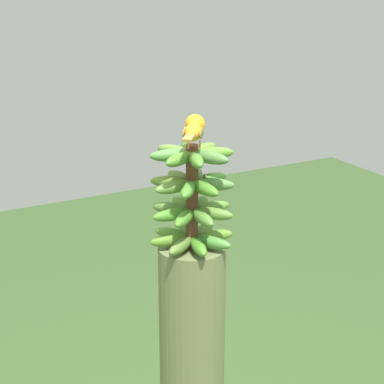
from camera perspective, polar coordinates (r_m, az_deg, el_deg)
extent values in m
cylinder|color=brown|center=(1.90, 0.00, -0.45)|extent=(0.04, 0.04, 0.32)
ellipsoid|color=#50872A|center=(1.98, -1.70, -3.73)|extent=(0.10, 0.12, 0.04)
ellipsoid|color=#578628|center=(1.93, -1.91, -4.31)|extent=(0.13, 0.06, 0.04)
ellipsoid|color=olive|center=(1.90, -0.98, -4.78)|extent=(0.12, 0.10, 0.04)
ellipsoid|color=#4A8A29|center=(1.89, 0.56, -4.85)|extent=(0.06, 0.13, 0.04)
ellipsoid|color=#4C8B39|center=(1.92, 1.75, -4.47)|extent=(0.10, 0.12, 0.04)
ellipsoid|color=#5C8D2F|center=(1.97, 1.88, -3.88)|extent=(0.13, 0.06, 0.04)
ellipsoid|color=#5C8336|center=(2.00, 0.93, -3.44)|extent=(0.12, 0.10, 0.04)
ellipsoid|color=#538C33|center=(2.01, -0.53, -3.38)|extent=(0.06, 0.13, 0.04)
ellipsoid|color=#517B30|center=(1.94, -1.80, -1.46)|extent=(0.11, 0.12, 0.04)
ellipsoid|color=#4B8829|center=(1.89, -1.78, -1.98)|extent=(0.13, 0.04, 0.04)
ellipsoid|color=#4D842C|center=(1.86, -0.69, -2.34)|extent=(0.12, 0.11, 0.04)
ellipsoid|color=#548335|center=(1.86, 0.84, -2.32)|extent=(0.04, 0.13, 0.04)
ellipsoid|color=#588334|center=(1.90, 1.84, -1.92)|extent=(0.11, 0.12, 0.04)
ellipsoid|color=#588A33|center=(1.94, 1.73, -1.40)|extent=(0.13, 0.04, 0.04)
ellipsoid|color=#547E33|center=(1.97, 0.65, -1.07)|extent=(0.12, 0.11, 0.04)
ellipsoid|color=#52862A|center=(1.97, -0.79, -1.09)|extent=(0.04, 0.13, 0.04)
ellipsoid|color=#508E39|center=(1.92, 1.54, 1.13)|extent=(0.13, 0.05, 0.04)
ellipsoid|color=#527B37|center=(1.95, 0.33, 1.36)|extent=(0.11, 0.12, 0.04)
ellipsoid|color=#5B7A30|center=(1.94, -1.06, 1.27)|extent=(0.05, 0.13, 0.04)
ellipsoid|color=#577B29|center=(1.90, -1.87, 0.90)|extent=(0.12, 0.11, 0.04)
ellipsoid|color=#5B8535|center=(1.85, -1.60, 0.46)|extent=(0.13, 0.05, 0.04)
ellipsoid|color=#4D8E32|center=(1.83, -0.35, 0.20)|extent=(0.11, 0.12, 0.04)
ellipsoid|color=#4C8729|center=(1.84, 1.12, 0.30)|extent=(0.05, 0.13, 0.04)
ellipsoid|color=#4E803B|center=(1.88, 1.89, 0.69)|extent=(0.12, 0.11, 0.04)
ellipsoid|color=#4F842F|center=(1.80, 0.36, 2.85)|extent=(0.07, 0.13, 0.04)
ellipsoid|color=#4C7E3C|center=(1.83, 1.57, 3.07)|extent=(0.09, 0.13, 0.04)
ellipsoid|color=#528A29|center=(1.87, 1.83, 3.44)|extent=(0.13, 0.07, 0.04)
ellipsoid|color=olive|center=(1.91, 1.03, 3.75)|extent=(0.13, 0.09, 0.04)
ellipsoid|color=#4F8030|center=(1.92, -0.34, 3.83)|extent=(0.07, 0.13, 0.04)
ellipsoid|color=#597B34|center=(1.90, -1.52, 3.63)|extent=(0.09, 0.13, 0.04)
ellipsoid|color=#4D873D|center=(1.85, -1.85, 3.26)|extent=(0.13, 0.07, 0.04)
ellipsoid|color=#4E882D|center=(1.81, -1.08, 2.93)|extent=(0.13, 0.09, 0.04)
cone|color=brown|center=(1.89, 1.10, 0.81)|extent=(0.04, 0.04, 0.06)
cone|color=#4C2D1E|center=(1.95, -0.20, -1.66)|extent=(0.04, 0.04, 0.06)
cylinder|color=#C68933|center=(1.81, 0.58, 4.20)|extent=(0.01, 0.01, 0.02)
cylinder|color=#C68933|center=(1.81, -0.31, 4.24)|extent=(0.00, 0.01, 0.02)
ellipsoid|color=orange|center=(1.80, 0.13, 5.31)|extent=(0.09, 0.10, 0.05)
ellipsoid|color=olive|center=(1.80, 0.86, 5.25)|extent=(0.05, 0.06, 0.03)
ellipsoid|color=olive|center=(1.80, -0.64, 5.30)|extent=(0.05, 0.06, 0.03)
cube|color=olive|center=(1.73, -0.29, 4.80)|extent=(0.06, 0.07, 0.01)
sphere|color=orange|center=(1.84, 0.34, 5.97)|extent=(0.06, 0.06, 0.06)
sphere|color=black|center=(1.85, -0.29, 6.18)|extent=(0.01, 0.01, 0.01)
cone|color=orange|center=(1.88, 0.52, 6.21)|extent=(0.03, 0.03, 0.02)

